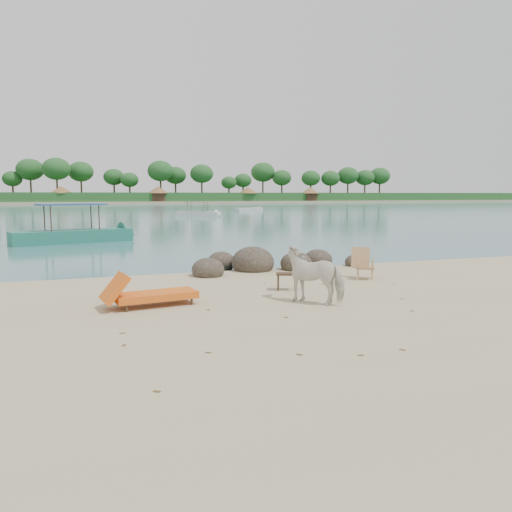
{
  "coord_description": "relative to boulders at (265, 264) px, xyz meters",
  "views": [
    {
      "loc": [
        -4.81,
        -9.55,
        2.51
      ],
      "look_at": [
        -0.77,
        2.0,
        1.0
      ],
      "focal_mm": 35.0,
      "sensor_mm": 36.0,
      "label": 1
    }
  ],
  "objects": [
    {
      "name": "water",
      "position": [
        -0.94,
        84.02,
        -0.2
      ],
      "size": [
        400.0,
        400.0,
        0.0
      ],
      "primitive_type": "plane",
      "color": "#3C7579",
      "rests_on": "ground"
    },
    {
      "name": "dead_leaves",
      "position": [
        -1.93,
        -6.31,
        -0.19
      ],
      "size": [
        7.73,
        7.03,
        0.0
      ],
      "color": "brown",
      "rests_on": "ground"
    },
    {
      "name": "far_shore",
      "position": [
        -0.94,
        164.02,
        -0.2
      ],
      "size": [
        420.0,
        90.0,
        1.4
      ],
      "primitive_type": "cube",
      "color": "tan",
      "rests_on": "ground"
    },
    {
      "name": "boat_far",
      "position": [
        18.85,
        58.12,
        0.13
      ],
      "size": [
        5.6,
        3.35,
        0.65
      ],
      "primitive_type": null,
      "rotation": [
        0.0,
        0.0,
        0.41
      ],
      "color": "#BBBBB7",
      "rests_on": "water"
    },
    {
      "name": "lounge_chair",
      "position": [
        -4.25,
        -4.41,
        0.14
      ],
      "size": [
        2.35,
        1.11,
        0.68
      ],
      "primitive_type": null,
      "rotation": [
        0.0,
        0.0,
        0.15
      ],
      "color": "orange",
      "rests_on": "ground"
    },
    {
      "name": "boat_near",
      "position": [
        -6.24,
        12.81,
        1.48
      ],
      "size": [
        7.07,
        3.49,
        3.36
      ],
      "primitive_type": null,
      "rotation": [
        0.0,
        0.0,
        0.29
      ],
      "color": "#1E6B58",
      "rests_on": "water"
    },
    {
      "name": "far_scenery",
      "position": [
        -0.92,
        130.72,
        2.94
      ],
      "size": [
        420.0,
        18.0,
        9.5
      ],
      "color": "#1E4C1E",
      "rests_on": "ground"
    },
    {
      "name": "boat_mid",
      "position": [
        7.16,
        42.15,
        1.22
      ],
      "size": [
        5.59,
        4.3,
        2.84
      ],
      "primitive_type": null,
      "rotation": [
        0.0,
        0.0,
        -0.58
      ],
      "color": "silver",
      "rests_on": "water"
    },
    {
      "name": "deck_chair",
      "position": [
        2.1,
        -2.86,
        0.26
      ],
      "size": [
        0.85,
        0.87,
        0.92
      ],
      "primitive_type": null,
      "rotation": [
        0.0,
        0.0,
        -0.6
      ],
      "color": "tan",
      "rests_on": "ground"
    },
    {
      "name": "side_table",
      "position": [
        -0.76,
        -3.68,
        0.02
      ],
      "size": [
        0.65,
        0.54,
        0.44
      ],
      "primitive_type": null,
      "rotation": [
        0.0,
        0.0,
        -0.4
      ],
      "color": "#332214",
      "rests_on": "ground"
    },
    {
      "name": "boulders",
      "position": [
        0.0,
        0.0,
        0.0
      ],
      "size": [
        6.26,
        2.78,
        1.05
      ],
      "rotation": [
        0.0,
        0.0,
        -0.34
      ],
      "color": "#302920",
      "rests_on": "ground"
    },
    {
      "name": "cow",
      "position": [
        -0.69,
        -5.23,
        0.45
      ],
      "size": [
        1.55,
        1.6,
        1.29
      ],
      "primitive_type": "imported",
      "rotation": [
        0.0,
        0.0,
        3.88
      ],
      "color": "white",
      "rests_on": "ground"
    }
  ]
}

